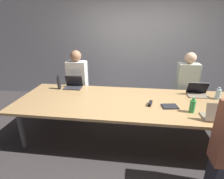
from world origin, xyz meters
The scene contains 13 objects.
ground_plane centered at (0.00, 0.00, 0.00)m, with size 24.00×24.00×0.00m, color #383333.
curtain_wall centered at (0.00, 1.88, 1.40)m, with size 12.00×0.06×2.80m.
conference_table centered at (0.00, 0.00, 0.68)m, with size 3.86×1.28×0.73m.
laptop_near_right centered at (1.07, -0.44, 0.80)m, with size 0.34×0.25×0.25m.
bottle_near_right centered at (0.81, -0.26, 0.82)m, with size 0.08×0.08×0.22m.
laptop_far_right centered at (1.08, 0.40, 0.80)m, with size 0.34×0.24×0.23m.
person_far_right centered at (1.03, 0.91, 0.68)m, with size 0.40×0.24×1.40m.
bottle_far_right centered at (1.37, 0.28, 0.82)m, with size 0.08×0.08×0.21m.
laptop_far_left centered at (-1.19, 0.50, 0.80)m, with size 0.34×0.23×0.23m.
person_far_left centered at (-1.22, 0.83, 0.68)m, with size 0.40×0.24×1.40m.
bottle_far_left centered at (-1.44, 0.39, 0.85)m, with size 0.07×0.07×0.28m.
stapler centered at (0.24, -0.10, 0.75)m, with size 0.08×0.16×0.05m.
notebook centered at (0.53, -0.13, 0.74)m, with size 0.25×0.20×0.02m.
Camera 1 is at (-0.03, -2.59, 1.92)m, focal length 28.00 mm.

